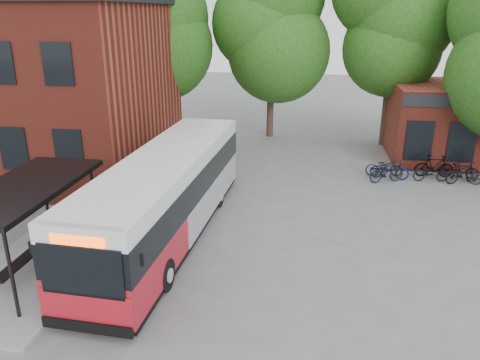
# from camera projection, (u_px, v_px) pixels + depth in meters

# --- Properties ---
(ground) EXTENTS (100.00, 100.00, 0.00)m
(ground) POSITION_uv_depth(u_px,v_px,m) (186.00, 266.00, 14.87)
(ground) COLOR slate
(bus_shelter) EXTENTS (3.60, 7.00, 2.90)m
(bus_shelter) POSITION_uv_depth(u_px,v_px,m) (31.00, 229.00, 14.11)
(bus_shelter) COLOR black
(bus_shelter) RESTS_ON ground
(bike_rail) EXTENTS (5.20, 0.10, 0.38)m
(bike_rail) POSITION_uv_depth(u_px,v_px,m) (425.00, 174.00, 22.73)
(bike_rail) COLOR black
(bike_rail) RESTS_ON ground
(tree_0) EXTENTS (7.92, 7.92, 11.00)m
(tree_0) POSITION_uv_depth(u_px,v_px,m) (157.00, 49.00, 28.75)
(tree_0) COLOR #1F4E14
(tree_0) RESTS_ON ground
(tree_1) EXTENTS (7.92, 7.92, 10.40)m
(tree_1) POSITION_uv_depth(u_px,v_px,m) (271.00, 54.00, 28.75)
(tree_1) COLOR #1F4E14
(tree_1) RESTS_ON ground
(tree_2) EXTENTS (7.92, 7.92, 11.00)m
(tree_2) POSITION_uv_depth(u_px,v_px,m) (392.00, 51.00, 26.69)
(tree_2) COLOR #1F4E14
(tree_2) RESTS_ON ground
(city_bus) EXTENTS (3.05, 11.97, 3.02)m
(city_bus) POSITION_uv_depth(u_px,v_px,m) (168.00, 196.00, 16.47)
(city_bus) COLOR #B41623
(city_bus) RESTS_ON ground
(bicycle_0) EXTENTS (1.91, 0.87, 0.97)m
(bicycle_0) POSITION_uv_depth(u_px,v_px,m) (384.00, 166.00, 22.92)
(bicycle_0) COLOR #232429
(bicycle_0) RESTS_ON ground
(bicycle_1) EXTENTS (1.78, 1.12, 1.04)m
(bicycle_1) POSITION_uv_depth(u_px,v_px,m) (386.00, 172.00, 22.03)
(bicycle_1) COLOR black
(bicycle_1) RESTS_ON ground
(bicycle_2) EXTENTS (1.89, 0.95, 0.95)m
(bicycle_2) POSITION_uv_depth(u_px,v_px,m) (389.00, 169.00, 22.55)
(bicycle_2) COLOR #08144E
(bicycle_2) RESTS_ON ground
(bicycle_3) EXTENTS (1.86, 0.59, 1.11)m
(bicycle_3) POSITION_uv_depth(u_px,v_px,m) (434.00, 166.00, 22.75)
(bicycle_3) COLOR black
(bicycle_3) RESTS_ON ground
(bicycle_4) EXTENTS (1.68, 0.73, 0.86)m
(bicycle_4) POSITION_uv_depth(u_px,v_px,m) (431.00, 173.00, 22.20)
(bicycle_4) COLOR black
(bicycle_4) RESTS_ON ground
(bicycle_5) EXTENTS (1.87, 1.16, 1.09)m
(bicycle_5) POSITION_uv_depth(u_px,v_px,m) (463.00, 172.00, 21.87)
(bicycle_5) COLOR black
(bicycle_5) RESTS_ON ground
(bicycle_6) EXTENTS (1.80, 1.16, 0.89)m
(bicycle_6) POSITION_uv_depth(u_px,v_px,m) (460.00, 168.00, 22.75)
(bicycle_6) COLOR black
(bicycle_6) RESTS_ON ground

